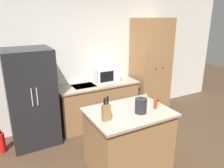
{
  "coord_description": "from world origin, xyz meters",
  "views": [
    {
      "loc": [
        -1.78,
        -1.88,
        2.26
      ],
      "look_at": [
        0.01,
        1.4,
        1.05
      ],
      "focal_mm": 35.0,
      "sensor_mm": 36.0,
      "label": 1
    }
  ],
  "objects_px": {
    "pantry_cabinet": "(150,67)",
    "spice_bottle_amber_oil": "(144,105)",
    "knife_block": "(106,112)",
    "spice_bottle_tall_dark": "(158,103)",
    "fire_extinguisher": "(2,142)",
    "refrigerator": "(32,97)",
    "microwave": "(105,74)",
    "spice_bottle_green_herb": "(146,100)",
    "spice_bottle_short_red": "(155,104)",
    "kettle": "(141,106)"
  },
  "relations": [
    {
      "from": "spice_bottle_amber_oil",
      "to": "kettle",
      "type": "bearing_deg",
      "value": -141.1
    },
    {
      "from": "knife_block",
      "to": "spice_bottle_tall_dark",
      "type": "height_order",
      "value": "knife_block"
    },
    {
      "from": "spice_bottle_tall_dark",
      "to": "kettle",
      "type": "xyz_separation_m",
      "value": [
        -0.36,
        -0.06,
        0.06
      ]
    },
    {
      "from": "refrigerator",
      "to": "spice_bottle_tall_dark",
      "type": "bearing_deg",
      "value": -42.55
    },
    {
      "from": "refrigerator",
      "to": "fire_extinguisher",
      "type": "distance_m",
      "value": 0.89
    },
    {
      "from": "spice_bottle_tall_dark",
      "to": "refrigerator",
      "type": "bearing_deg",
      "value": 137.45
    },
    {
      "from": "spice_bottle_green_herb",
      "to": "pantry_cabinet",
      "type": "bearing_deg",
      "value": 50.02
    },
    {
      "from": "spice_bottle_short_red",
      "to": "spice_bottle_amber_oil",
      "type": "height_order",
      "value": "spice_bottle_short_red"
    },
    {
      "from": "spice_bottle_short_red",
      "to": "pantry_cabinet",
      "type": "bearing_deg",
      "value": 54.33
    },
    {
      "from": "spice_bottle_tall_dark",
      "to": "fire_extinguisher",
      "type": "relative_size",
      "value": 0.23
    },
    {
      "from": "pantry_cabinet",
      "to": "kettle",
      "type": "distance_m",
      "value": 2.13
    },
    {
      "from": "refrigerator",
      "to": "fire_extinguisher",
      "type": "bearing_deg",
      "value": -169.51
    },
    {
      "from": "spice_bottle_tall_dark",
      "to": "spice_bottle_green_herb",
      "type": "distance_m",
      "value": 0.19
    },
    {
      "from": "knife_block",
      "to": "spice_bottle_green_herb",
      "type": "relative_size",
      "value": 1.98
    },
    {
      "from": "spice_bottle_tall_dark",
      "to": "spice_bottle_short_red",
      "type": "bearing_deg",
      "value": -155.27
    },
    {
      "from": "fire_extinguisher",
      "to": "spice_bottle_amber_oil",
      "type": "bearing_deg",
      "value": -33.61
    },
    {
      "from": "spice_bottle_amber_oil",
      "to": "fire_extinguisher",
      "type": "distance_m",
      "value": 2.48
    },
    {
      "from": "pantry_cabinet",
      "to": "spice_bottle_amber_oil",
      "type": "xyz_separation_m",
      "value": [
        -1.26,
        -1.47,
        -0.13
      ]
    },
    {
      "from": "spice_bottle_green_herb",
      "to": "fire_extinguisher",
      "type": "distance_m",
      "value": 2.52
    },
    {
      "from": "fire_extinguisher",
      "to": "spice_bottle_green_herb",
      "type": "bearing_deg",
      "value": -31.38
    },
    {
      "from": "knife_block",
      "to": "refrigerator",
      "type": "bearing_deg",
      "value": 114.86
    },
    {
      "from": "refrigerator",
      "to": "microwave",
      "type": "distance_m",
      "value": 1.55
    },
    {
      "from": "spice_bottle_tall_dark",
      "to": "spice_bottle_short_red",
      "type": "relative_size",
      "value": 0.68
    },
    {
      "from": "knife_block",
      "to": "spice_bottle_amber_oil",
      "type": "height_order",
      "value": "knife_block"
    },
    {
      "from": "microwave",
      "to": "spice_bottle_tall_dark",
      "type": "bearing_deg",
      "value": -87.4
    },
    {
      "from": "refrigerator",
      "to": "fire_extinguisher",
      "type": "height_order",
      "value": "refrigerator"
    },
    {
      "from": "refrigerator",
      "to": "knife_block",
      "type": "bearing_deg",
      "value": -65.14
    },
    {
      "from": "knife_block",
      "to": "spice_bottle_tall_dark",
      "type": "xyz_separation_m",
      "value": [
        0.9,
        0.04,
        -0.08
      ]
    },
    {
      "from": "microwave",
      "to": "spice_bottle_tall_dark",
      "type": "relative_size",
      "value": 5.13
    },
    {
      "from": "microwave",
      "to": "knife_block",
      "type": "height_order",
      "value": "knife_block"
    },
    {
      "from": "refrigerator",
      "to": "microwave",
      "type": "relative_size",
      "value": 3.43
    },
    {
      "from": "microwave",
      "to": "spice_bottle_tall_dark",
      "type": "distance_m",
      "value": 1.63
    },
    {
      "from": "spice_bottle_tall_dark",
      "to": "fire_extinguisher",
      "type": "distance_m",
      "value": 2.69
    },
    {
      "from": "refrigerator",
      "to": "microwave",
      "type": "xyz_separation_m",
      "value": [
        1.53,
        0.15,
        0.19
      ]
    },
    {
      "from": "pantry_cabinet",
      "to": "spice_bottle_tall_dark",
      "type": "distance_m",
      "value": 1.86
    },
    {
      "from": "pantry_cabinet",
      "to": "fire_extinguisher",
      "type": "bearing_deg",
      "value": -177.0
    },
    {
      "from": "spice_bottle_short_red",
      "to": "spice_bottle_green_herb",
      "type": "height_order",
      "value": "spice_bottle_green_herb"
    },
    {
      "from": "spice_bottle_amber_oil",
      "to": "spice_bottle_green_herb",
      "type": "relative_size",
      "value": 0.48
    },
    {
      "from": "microwave",
      "to": "spice_bottle_short_red",
      "type": "xyz_separation_m",
      "value": [
        -0.01,
        -1.66,
        -0.06
      ]
    },
    {
      "from": "microwave",
      "to": "fire_extinguisher",
      "type": "relative_size",
      "value": 1.2
    },
    {
      "from": "knife_block",
      "to": "fire_extinguisher",
      "type": "bearing_deg",
      "value": 132.25
    },
    {
      "from": "pantry_cabinet",
      "to": "spice_bottle_green_herb",
      "type": "distance_m",
      "value": 1.84
    },
    {
      "from": "spice_bottle_amber_oil",
      "to": "spice_bottle_green_herb",
      "type": "distance_m",
      "value": 0.11
    },
    {
      "from": "spice_bottle_tall_dark",
      "to": "fire_extinguisher",
      "type": "bearing_deg",
      "value": 147.94
    },
    {
      "from": "microwave",
      "to": "spice_bottle_amber_oil",
      "type": "xyz_separation_m",
      "value": [
        -0.14,
        -1.56,
        -0.09
      ]
    },
    {
      "from": "spice_bottle_amber_oil",
      "to": "fire_extinguisher",
      "type": "bearing_deg",
      "value": 146.39
    },
    {
      "from": "refrigerator",
      "to": "spice_bottle_amber_oil",
      "type": "bearing_deg",
      "value": -45.49
    },
    {
      "from": "pantry_cabinet",
      "to": "fire_extinguisher",
      "type": "relative_size",
      "value": 5.24
    },
    {
      "from": "pantry_cabinet",
      "to": "knife_block",
      "type": "bearing_deg",
      "value": -141.03
    },
    {
      "from": "spice_bottle_short_red",
      "to": "kettle",
      "type": "relative_size",
      "value": 0.6
    }
  ]
}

